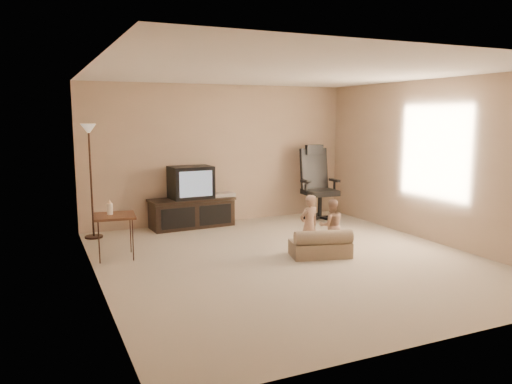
% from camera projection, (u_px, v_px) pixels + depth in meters
% --- Properties ---
extents(floor, '(5.50, 5.50, 0.00)m').
position_uv_depth(floor, '(289.00, 259.00, 6.82)').
color(floor, beige).
rests_on(floor, ground).
extents(room_shell, '(5.50, 5.50, 5.50)m').
position_uv_depth(room_shell, '(290.00, 148.00, 6.59)').
color(room_shell, white).
rests_on(room_shell, floor).
extents(tv_stand, '(1.53, 0.64, 1.08)m').
position_uv_depth(tv_stand, '(192.00, 202.00, 8.75)').
color(tv_stand, black).
rests_on(tv_stand, floor).
extents(office_chair, '(0.70, 0.72, 1.40)m').
position_uv_depth(office_chair, '(318.00, 193.00, 9.36)').
color(office_chair, black).
rests_on(office_chair, floor).
extents(side_table, '(0.60, 0.60, 0.82)m').
position_uv_depth(side_table, '(114.00, 216.00, 6.81)').
color(side_table, brown).
rests_on(side_table, floor).
extents(floor_lamp, '(0.28, 0.28, 1.82)m').
position_uv_depth(floor_lamp, '(90.00, 155.00, 7.82)').
color(floor_lamp, '#311E15').
rests_on(floor_lamp, floor).
extents(child_sofa, '(0.90, 0.64, 0.40)m').
position_uv_depth(child_sofa, '(321.00, 246.00, 6.92)').
color(child_sofa, gray).
rests_on(child_sofa, floor).
extents(toddler_left, '(0.36, 0.29, 0.87)m').
position_uv_depth(toddler_left, '(309.00, 226.00, 6.92)').
color(toddler_left, tan).
rests_on(toddler_left, floor).
extents(toddler_right, '(0.41, 0.30, 0.77)m').
position_uv_depth(toddler_right, '(331.00, 226.00, 7.16)').
color(toddler_right, tan).
rests_on(toddler_right, floor).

